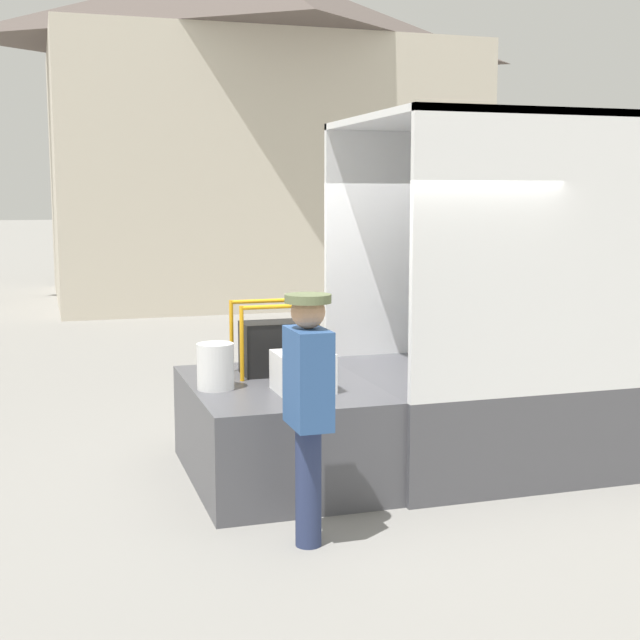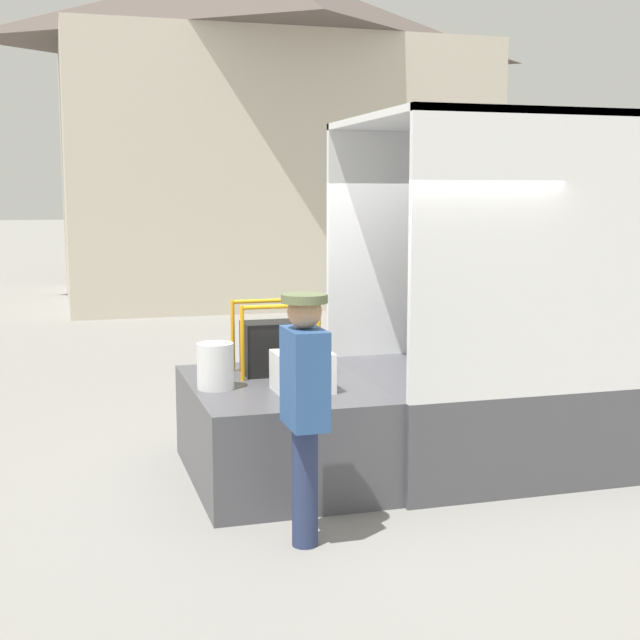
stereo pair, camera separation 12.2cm
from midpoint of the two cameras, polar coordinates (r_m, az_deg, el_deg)
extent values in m
plane|color=gray|center=(7.94, 3.13, -9.54)|extent=(160.00, 160.00, 0.00)
cube|color=#4C4C51|center=(8.63, 15.21, -5.53)|extent=(3.81, 2.14, 0.82)
cube|color=white|center=(9.31, 12.20, 5.06)|extent=(3.81, 0.06, 2.23)
cube|color=white|center=(7.56, 19.76, 4.11)|extent=(3.81, 0.06, 2.23)
cube|color=white|center=(8.42, 15.88, 12.03)|extent=(3.81, 2.14, 0.06)
cylinder|color=#3370B2|center=(8.67, 10.66, -1.27)|extent=(0.30, 0.30, 0.38)
cube|color=#2D7F33|center=(8.05, 19.43, -2.58)|extent=(0.44, 0.32, 0.31)
cube|color=#4C4C51|center=(7.61, -2.15, -7.07)|extent=(1.48, 2.03, 0.82)
cube|color=white|center=(7.17, -0.65, -3.31)|extent=(0.46, 0.41, 0.32)
cube|color=black|center=(6.97, -0.54, -3.66)|extent=(0.29, 0.01, 0.22)
cube|color=black|center=(7.86, -2.44, -1.79)|extent=(0.57, 0.37, 0.46)
cylinder|color=slate|center=(7.91, -0.84, -1.55)|extent=(0.21, 0.20, 0.20)
cylinder|color=orange|center=(7.56, -4.54, -1.50)|extent=(0.04, 0.04, 0.64)
cylinder|color=orange|center=(7.73, 0.37, -1.27)|extent=(0.04, 0.04, 0.64)
cylinder|color=orange|center=(7.97, -5.17, -1.02)|extent=(0.04, 0.04, 0.64)
cylinder|color=orange|center=(8.13, -0.49, -0.81)|extent=(0.04, 0.04, 0.64)
cylinder|color=orange|center=(7.60, -2.07, 0.88)|extent=(0.68, 0.04, 0.04)
cylinder|color=orange|center=(8.00, -2.82, 1.24)|extent=(0.68, 0.04, 0.04)
cylinder|color=silver|center=(7.29, -6.23, -2.94)|extent=(0.30, 0.30, 0.38)
cylinder|color=navy|center=(6.18, -0.40, -10.59)|extent=(0.18, 0.18, 0.84)
cube|color=#2D5189|center=(5.99, -0.40, -3.72)|extent=(0.24, 0.44, 0.67)
sphere|color=tan|center=(5.91, -0.41, 0.55)|extent=(0.23, 0.23, 0.23)
cylinder|color=#606B47|center=(5.90, -0.41, 1.38)|extent=(0.31, 0.31, 0.06)
cube|color=beige|center=(21.35, -3.49, 9.23)|extent=(9.10, 6.75, 5.67)
pyramid|color=#514742|center=(21.76, -3.58, 19.35)|extent=(9.55, 7.09, 1.98)
camera|label=1|loc=(0.06, -89.52, 0.07)|focal=50.00mm
camera|label=2|loc=(0.06, 90.48, -0.07)|focal=50.00mm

